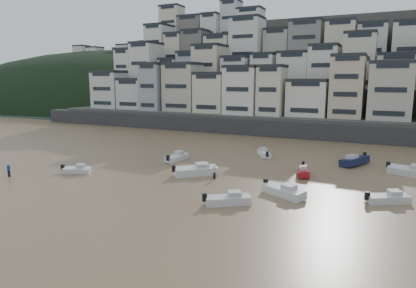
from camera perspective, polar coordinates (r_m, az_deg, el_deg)
The scene contains 16 objects.
sea_strip at distance 210.21m, azimuth -15.40°, elevation 6.33°, with size 340.00×340.00×0.00m, color #445562.
harbor_wall at distance 81.12m, azimuth 12.90°, elevation 2.18°, with size 140.00×3.00×3.50m, color #38383A.
hillside at distance 118.98m, azimuth 19.74°, elevation 9.74°, with size 141.04×66.00×50.00m.
headland at distance 192.91m, azimuth -13.97°, elevation 6.09°, with size 216.00×135.00×53.33m.
boat_a at distance 37.76m, azimuth 3.07°, elevation -8.29°, with size 5.03×1.65×1.37m, color silver, non-canonical shape.
boat_b at distance 41.10m, azimuth 11.53°, elevation -6.84°, with size 5.55×1.82×1.51m, color silver, non-canonical shape.
boat_c at distance 48.60m, azimuth -1.87°, elevation -3.88°, with size 6.23×2.04×1.70m, color silver, non-canonical shape.
boat_d at distance 42.37m, azimuth 25.97°, elevation -7.32°, with size 4.75×1.56×1.30m, color silver, non-canonical shape.
boat_e at distance 50.29m, azimuth 14.45°, elevation -3.94°, with size 4.88×1.60×1.33m, color maroon, non-canonical shape.
boat_f at distance 57.35m, azimuth -4.81°, elevation -1.88°, with size 5.19×1.70×1.41m, color silver, non-canonical shape.
boat_g at distance 55.02m, azimuth 28.64°, elevation -3.55°, with size 5.74×1.88×1.57m, color silver, non-canonical shape.
boat_h at distance 61.13m, azimuth 8.64°, elevation -1.27°, with size 4.78×1.57×1.30m, color white, non-canonical shape.
boat_i at distance 58.43m, azimuth 21.63°, elevation -2.21°, with size 6.19×2.03×1.69m, color #13193D, non-canonical shape.
boat_j at distance 52.87m, azimuth -19.54°, elevation -3.65°, with size 4.02×1.31×1.10m, color silver, non-canonical shape.
person_blue at distance 54.52m, azimuth -28.32°, elevation -3.54°, with size 0.44×0.44×1.74m, color #1534A4, non-canonical shape.
person_pink at distance 47.03m, azimuth 0.98°, elevation -4.32°, with size 0.44×0.44×1.74m, color #E3A0B8, non-canonical shape.
Camera 1 is at (27.56, -13.45, 12.61)m, focal length 32.00 mm.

